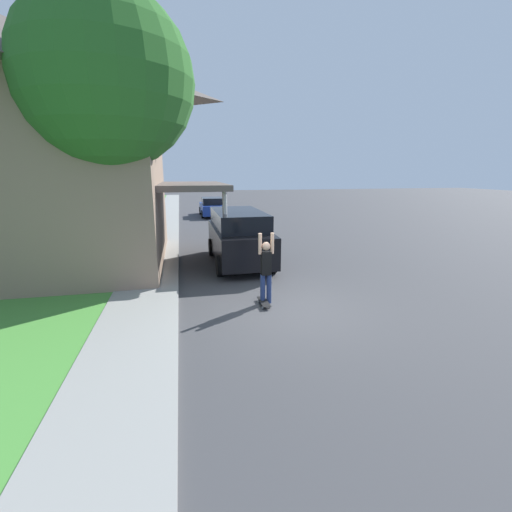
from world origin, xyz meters
The scene contains 9 objects.
ground_plane centered at (0.00, 0.00, 0.00)m, with size 120.00×120.00×0.00m, color #3D3D3F.
lawn centered at (-8.00, 6.00, 0.04)m, with size 10.00×80.00×0.08m.
sidewalk centered at (-3.60, 6.00, 0.05)m, with size 1.80×80.00×0.10m.
house centered at (-7.90, 5.80, 4.31)m, with size 12.16×8.27×8.16m.
lawn_tree_near centered at (-4.22, 2.70, 5.72)m, with size 4.55×4.55×7.94m.
suv_parked centered at (-0.43, 4.77, 1.06)m, with size 2.04×4.83×1.99m.
car_down_street centered at (-0.06, 19.72, 0.71)m, with size 1.93×4.47×1.45m.
skateboarder centered at (-0.43, 0.53, 0.97)m, with size 0.41×0.22×1.88m.
skateboard centered at (-0.51, 0.41, 0.08)m, with size 0.22×0.78×0.10m.
Camera 1 is at (-2.51, -7.75, 3.37)m, focal length 24.00 mm.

